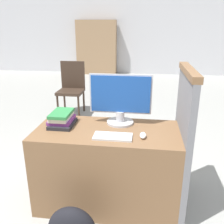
{
  "coord_description": "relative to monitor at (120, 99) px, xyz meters",
  "views": [
    {
      "loc": [
        0.31,
        -1.62,
        1.58
      ],
      "look_at": [
        0.05,
        0.27,
        0.9
      ],
      "focal_mm": 40.0,
      "sensor_mm": 36.0,
      "label": 1
    }
  ],
  "objects": [
    {
      "name": "far_chair",
      "position": [
        -1.12,
        2.23,
        -0.44
      ],
      "size": [
        0.44,
        0.44,
        0.94
      ],
      "rotation": [
        0.0,
        0.0,
        0.22
      ],
      "color": "#38281E",
      "rests_on": "ground_plane"
    },
    {
      "name": "ground_plane",
      "position": [
        -0.1,
        -0.47,
        -0.95
      ],
      "size": [
        20.0,
        20.0,
        0.0
      ],
      "primitive_type": "plane",
      "color": "#9E9E99"
    },
    {
      "name": "carrel_divider",
      "position": [
        0.54,
        -0.12,
        -0.31
      ],
      "size": [
        0.07,
        0.7,
        1.26
      ],
      "color": "slate",
      "rests_on": "ground_plane"
    },
    {
      "name": "keyboard",
      "position": [
        -0.03,
        -0.31,
        -0.22
      ],
      "size": [
        0.31,
        0.15,
        0.02
      ],
      "color": "silver",
      "rests_on": "desk"
    },
    {
      "name": "book_stack",
      "position": [
        -0.51,
        -0.11,
        -0.17
      ],
      "size": [
        0.21,
        0.28,
        0.12
      ],
      "color": "#232328",
      "rests_on": "desk"
    },
    {
      "name": "wall_back",
      "position": [
        -0.1,
        6.37,
        0.45
      ],
      "size": [
        12.0,
        0.06,
        2.8
      ],
      "color": "silver",
      "rests_on": "ground_plane"
    },
    {
      "name": "monitor",
      "position": [
        0.0,
        0.0,
        0.0
      ],
      "size": [
        0.55,
        0.24,
        0.45
      ],
      "color": "#B7B7BC",
      "rests_on": "desk"
    },
    {
      "name": "mouse",
      "position": [
        0.21,
        -0.28,
        -0.2
      ],
      "size": [
        0.05,
        0.1,
        0.04
      ],
      "color": "white",
      "rests_on": "desk"
    },
    {
      "name": "bookshelf_far",
      "position": [
        -1.42,
        6.13,
        -0.1
      ],
      "size": [
        1.29,
        0.32,
        1.71
      ],
      "color": "#9E7A56",
      "rests_on": "ground_plane"
    },
    {
      "name": "desk",
      "position": [
        -0.1,
        -0.17,
        -0.59
      ],
      "size": [
        1.23,
        0.6,
        0.73
      ],
      "color": "brown",
      "rests_on": "ground_plane"
    }
  ]
}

